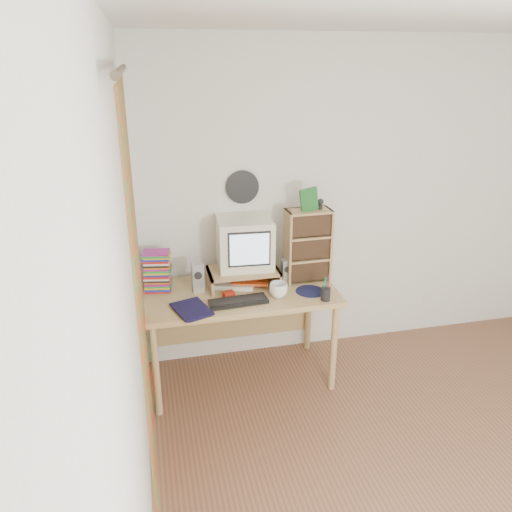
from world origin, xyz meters
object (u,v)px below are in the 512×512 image
keyboard (238,301)px  cd_rack (307,246)px  crt_monitor (245,244)px  dvd_stack (158,274)px  mug (278,290)px  desk (238,303)px  diary (177,311)px

keyboard → cd_rack: bearing=21.4°
crt_monitor → keyboard: bearing=-106.0°
dvd_stack → mug: size_ratio=1.98×
desk → dvd_stack: 0.63m
mug → dvd_stack: bearing=159.9°
keyboard → mug: 0.30m
cd_rack → diary: size_ratio=2.16×
keyboard → cd_rack: 0.70m
dvd_stack → keyboard: bearing=-22.8°
keyboard → mug: bearing=3.2°
mug → desk: bearing=138.9°
desk → keyboard: (-0.05, -0.26, 0.15)m
keyboard → diary: bearing=-174.2°
keyboard → dvd_stack: (-0.52, 0.34, 0.12)m
dvd_stack → diary: (0.10, -0.41, -0.10)m
desk → keyboard: keyboard is taller
crt_monitor → mug: bearing=-56.6°
desk → keyboard: bearing=-100.2°
crt_monitor → mug: 0.43m
keyboard → cd_rack: cd_rack is taller
desk → mug: mug is taller
keyboard → crt_monitor: bearing=66.5°
mug → cd_rack: bearing=39.9°
crt_monitor → keyboard: (-0.12, -0.34, -0.29)m
desk → keyboard: 0.30m
crt_monitor → keyboard: 0.47m
keyboard → diary: diary is taller
keyboard → dvd_stack: size_ratio=1.55×
dvd_stack → diary: bearing=-66.6°
crt_monitor → desk: bearing=-127.6°
mug → keyboard: bearing=-172.9°
desk → diary: size_ratio=5.48×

